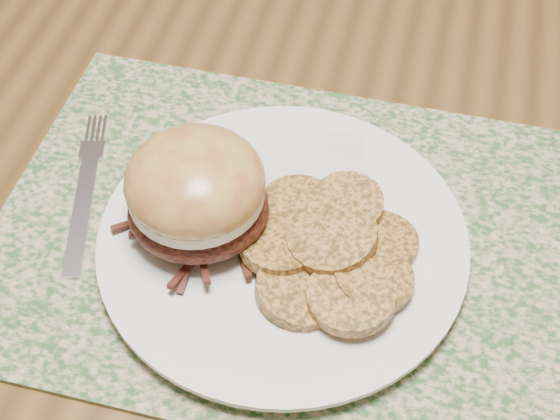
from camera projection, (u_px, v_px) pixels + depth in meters
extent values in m
plane|color=#4F311B|center=(344.00, 389.00, 1.33)|extent=(3.50, 3.50, 0.00)
cube|color=brown|center=(392.00, 57.00, 0.77)|extent=(1.50, 0.90, 0.04)
cylinder|color=brown|center=(21.00, 21.00, 1.40)|extent=(0.06, 0.06, 0.71)
cube|color=#30542B|center=(287.00, 236.00, 0.60)|extent=(0.45, 0.33, 0.00)
cylinder|color=white|center=(283.00, 241.00, 0.58)|extent=(0.26, 0.26, 0.02)
ellipsoid|color=black|center=(198.00, 208.00, 0.57)|extent=(0.12, 0.12, 0.04)
cylinder|color=beige|center=(196.00, 190.00, 0.55)|extent=(0.11, 0.11, 0.01)
ellipsoid|color=#AB8138|center=(195.00, 180.00, 0.54)|extent=(0.12, 0.12, 0.05)
cylinder|color=#A86F31|center=(298.00, 209.00, 0.59)|extent=(0.07, 0.07, 0.01)
cylinder|color=#A86F31|center=(347.00, 204.00, 0.58)|extent=(0.07, 0.07, 0.02)
cylinder|color=#A86F31|center=(378.00, 241.00, 0.57)|extent=(0.08, 0.08, 0.02)
cylinder|color=#A86F31|center=(278.00, 247.00, 0.56)|extent=(0.08, 0.08, 0.02)
cylinder|color=#A86F31|center=(332.00, 235.00, 0.56)|extent=(0.09, 0.09, 0.03)
cylinder|color=#A86F31|center=(373.00, 278.00, 0.54)|extent=(0.06, 0.06, 0.02)
cylinder|color=#A86F31|center=(301.00, 288.00, 0.54)|extent=(0.08, 0.08, 0.02)
cylinder|color=#A86F31|center=(352.00, 296.00, 0.53)|extent=(0.09, 0.09, 0.02)
cube|color=#B9B9C0|center=(81.00, 214.00, 0.61)|extent=(0.05, 0.12, 0.00)
cube|color=#B9B9C0|center=(92.00, 150.00, 0.65)|extent=(0.02, 0.02, 0.00)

